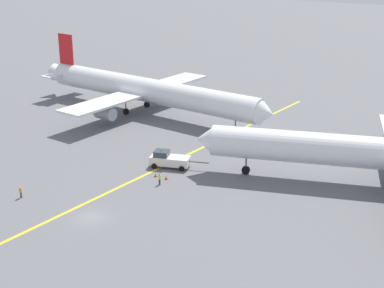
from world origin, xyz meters
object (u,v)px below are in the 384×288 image
object	(u,v)px
ground_crew_wing_walker_right	(21,192)
airliner_at_gate_left	(147,90)
ground_crew_ramp_agent_by_cones	(160,179)
traffic_cone_wingtip_port	(156,175)
traffic_cone_nose_right	(166,178)
pushback_tug	(169,159)

from	to	relation	value
ground_crew_wing_walker_right	airliner_at_gate_left	bearing A→B (deg)	99.23
ground_crew_ramp_agent_by_cones	traffic_cone_wingtip_port	world-z (taller)	ground_crew_ramp_agent_by_cones
airliner_at_gate_left	ground_crew_wing_walker_right	distance (m)	45.08
traffic_cone_nose_right	pushback_tug	bearing A→B (deg)	116.05
ground_crew_wing_walker_right	traffic_cone_nose_right	world-z (taller)	ground_crew_wing_walker_right
traffic_cone_nose_right	traffic_cone_wingtip_port	xyz separation A→B (m)	(-1.99, 0.09, 0.00)
ground_crew_wing_walker_right	traffic_cone_wingtip_port	xyz separation A→B (m)	(12.80, 15.83, -0.62)
ground_crew_wing_walker_right	traffic_cone_nose_right	xyz separation A→B (m)	(14.80, 15.74, -0.62)
ground_crew_wing_walker_right	traffic_cone_wingtip_port	bearing A→B (deg)	51.04
traffic_cone_wingtip_port	ground_crew_wing_walker_right	bearing A→B (deg)	-128.96
traffic_cone_nose_right	traffic_cone_wingtip_port	size ratio (longest dim) A/B	1.00
ground_crew_ramp_agent_by_cones	traffic_cone_nose_right	world-z (taller)	ground_crew_ramp_agent_by_cones
airliner_at_gate_left	traffic_cone_nose_right	world-z (taller)	airliner_at_gate_left
pushback_tug	ground_crew_ramp_agent_by_cones	world-z (taller)	pushback_tug
pushback_tug	traffic_cone_nose_right	world-z (taller)	pushback_tug
pushback_tug	ground_crew_wing_walker_right	bearing A→B (deg)	-121.65
traffic_cone_wingtip_port	ground_crew_ramp_agent_by_cones	bearing A→B (deg)	-46.60
pushback_tug	ground_crew_ramp_agent_by_cones	xyz separation A→B (m)	(2.46, -6.84, -0.36)
airliner_at_gate_left	traffic_cone_wingtip_port	bearing A→B (deg)	-54.91
ground_crew_ramp_agent_by_cones	traffic_cone_wingtip_port	xyz separation A→B (m)	(-2.20, 2.32, -0.64)
traffic_cone_wingtip_port	airliner_at_gate_left	bearing A→B (deg)	125.09
traffic_cone_nose_right	airliner_at_gate_left	bearing A→B (deg)	127.60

